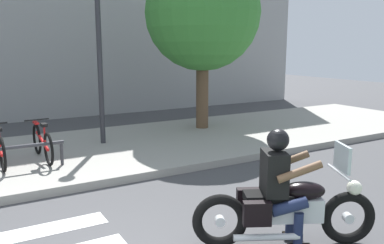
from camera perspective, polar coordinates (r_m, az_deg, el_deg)
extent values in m
cube|color=gray|center=(8.97, -23.55, -5.18)|extent=(24.00, 4.40, 0.15)
torus|color=black|center=(5.35, 21.38, -12.63)|extent=(0.65, 0.41, 0.67)
cylinder|color=silver|center=(5.35, 21.38, -12.63)|extent=(0.15, 0.14, 0.12)
torus|color=black|center=(4.94, 4.01, -13.91)|extent=(0.65, 0.41, 0.67)
cylinder|color=silver|center=(4.94, 4.01, -13.91)|extent=(0.15, 0.14, 0.12)
cube|color=silver|center=(5.03, 13.14, -11.94)|extent=(0.90, 0.64, 0.28)
ellipsoid|color=black|center=(5.02, 15.65, -9.44)|extent=(0.59, 0.48, 0.22)
cube|color=black|center=(4.92, 10.76, -10.48)|extent=(0.63, 0.50, 0.10)
cube|color=black|center=(5.13, 8.21, -10.85)|extent=(0.34, 0.25, 0.28)
cube|color=black|center=(4.73, 9.28, -12.78)|extent=(0.34, 0.25, 0.28)
cylinder|color=silver|center=(5.10, 20.21, -6.74)|extent=(0.31, 0.57, 0.03)
sphere|color=white|center=(5.24, 22.17, -8.69)|extent=(0.18, 0.18, 0.18)
cube|color=silver|center=(5.06, 20.67, -4.77)|extent=(0.22, 0.37, 0.32)
cylinder|color=silver|center=(4.93, 10.59, -15.87)|extent=(0.73, 0.42, 0.08)
cube|color=black|center=(4.84, 11.65, -7.13)|extent=(0.41, 0.47, 0.52)
sphere|color=black|center=(4.74, 12.18, -2.50)|extent=(0.26, 0.26, 0.26)
cylinder|color=brown|center=(5.08, 13.57, -5.43)|extent=(0.50, 0.31, 0.26)
cylinder|color=brown|center=(4.68, 15.11, -6.90)|extent=(0.50, 0.31, 0.26)
cylinder|color=#1E284C|center=(5.14, 12.68, -10.34)|extent=(0.46, 0.32, 0.24)
cylinder|color=#1E284C|center=(5.30, 13.82, -13.52)|extent=(0.11, 0.11, 0.48)
cube|color=black|center=(5.40, 14.14, -15.45)|extent=(0.26, 0.20, 0.08)
cylinder|color=#1E284C|center=(4.86, 13.72, -11.66)|extent=(0.46, 0.32, 0.24)
cylinder|color=#1E284C|center=(5.02, 14.91, -14.98)|extent=(0.11, 0.11, 0.48)
torus|color=black|center=(7.97, -25.44, -4.25)|extent=(0.08, 0.64, 0.64)
torus|color=black|center=(9.02, -21.26, -2.28)|extent=(0.08, 0.65, 0.65)
torus|color=black|center=(8.05, -19.80, -3.68)|extent=(0.08, 0.65, 0.65)
cylinder|color=red|center=(8.52, -20.60, -2.51)|extent=(0.10, 0.91, 0.25)
cylinder|color=red|center=(8.24, -20.30, -1.74)|extent=(0.04, 0.04, 0.39)
cube|color=black|center=(8.20, -20.39, -0.40)|extent=(0.11, 0.20, 0.06)
cylinder|color=black|center=(8.84, -21.31, 0.30)|extent=(0.48, 0.05, 0.03)
cube|color=red|center=(8.95, -21.41, -0.10)|extent=(0.09, 0.28, 0.04)
cylinder|color=#333338|center=(8.07, -18.11, -4.30)|extent=(0.06, 0.06, 0.45)
cylinder|color=#2D2D33|center=(9.46, -12.95, 6.63)|extent=(0.12, 0.12, 3.53)
cylinder|color=brown|center=(11.12, 1.47, 4.03)|extent=(0.34, 0.34, 2.20)
sphere|color=#387F33|center=(11.09, 1.53, 15.36)|extent=(3.12, 3.12, 3.12)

